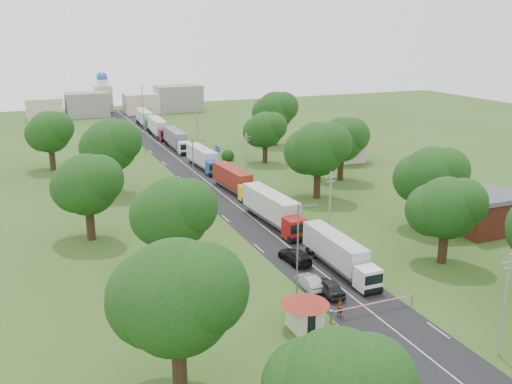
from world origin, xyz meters
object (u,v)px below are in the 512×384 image
boom_barrier (361,307)px  car_lane_mid (310,282)px  guard_booth (305,306)px  info_sign (218,152)px  truck_0 (339,253)px  pedestrian_near (340,308)px  car_lane_front (329,287)px

boom_barrier → car_lane_mid: size_ratio=2.19×
guard_booth → info_sign: info_sign is taller
info_sign → car_lane_mid: bearing=-98.8°
boom_barrier → info_sign: size_ratio=2.25×
truck_0 → pedestrian_near: 10.85m
info_sign → pedestrian_near: size_ratio=2.28×
car_lane_mid → pedestrian_near: (-0.26, -6.50, 0.21)m
boom_barrier → truck_0: (3.44, 9.88, 1.09)m
guard_booth → truck_0: (9.29, 9.88, -0.18)m
guard_booth → car_lane_mid: 8.30m
guard_booth → pedestrian_near: bearing=7.3°
boom_barrier → info_sign: bearing=83.8°
boom_barrier → pedestrian_near: bearing=165.3°
pedestrian_near → guard_booth: bearing=-179.8°
car_lane_mid → pedestrian_near: 6.51m
info_sign → truck_0: info_sign is taller
car_lane_front → pedestrian_near: (-1.42, -4.50, 0.12)m
pedestrian_near → car_lane_mid: bearing=80.7°
boom_barrier → pedestrian_near: (-1.90, 0.50, 0.01)m
truck_0 → car_lane_front: bearing=-128.8°
car_lane_front → boom_barrier: bearing=99.6°
info_sign → pedestrian_near: (-8.46, -59.50, -2.10)m
guard_booth → pedestrian_near: 4.17m
info_sign → car_lane_mid: size_ratio=0.97×
boom_barrier → car_lane_front: bearing=95.6°
boom_barrier → guard_booth: 5.98m
car_lane_front → truck_0: bearing=-124.8°
guard_booth → info_sign: 61.27m
boom_barrier → truck_0: bearing=70.8°
guard_booth → info_sign: (12.40, 60.00, 0.84)m
info_sign → car_lane_front: info_sign is taller
truck_0 → pedestrian_near: (-5.35, -9.38, -1.08)m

